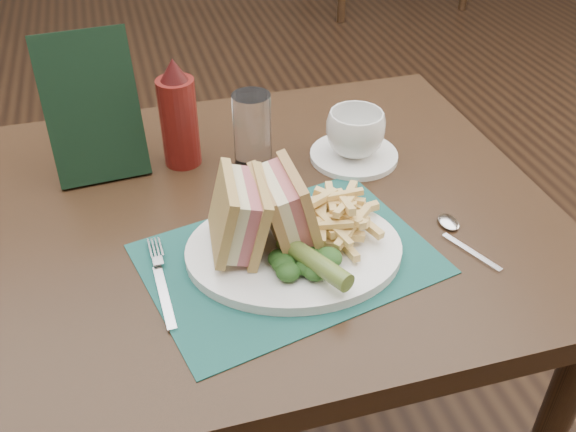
# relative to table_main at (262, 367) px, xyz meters

# --- Properties ---
(floor) EXTENTS (7.00, 7.00, 0.00)m
(floor) POSITION_rel_table_main_xyz_m (0.00, 0.50, -0.38)
(floor) COLOR black
(floor) RESTS_ON ground
(table_main) EXTENTS (0.90, 0.75, 0.75)m
(table_main) POSITION_rel_table_main_xyz_m (0.00, 0.00, 0.00)
(table_main) COLOR black
(table_main) RESTS_ON ground
(placemat) EXTENTS (0.43, 0.35, 0.00)m
(placemat) POSITION_rel_table_main_xyz_m (0.01, -0.13, 0.38)
(placemat) COLOR #174B45
(placemat) RESTS_ON table_main
(plate) EXTENTS (0.34, 0.29, 0.01)m
(plate) POSITION_rel_table_main_xyz_m (0.02, -0.13, 0.38)
(plate) COLOR white
(plate) RESTS_ON placemat
(sandwich_half_a) EXTENTS (0.09, 0.12, 0.11)m
(sandwich_half_a) POSITION_rel_table_main_xyz_m (-0.07, -0.11, 0.45)
(sandwich_half_a) COLOR tan
(sandwich_half_a) RESTS_ON plate
(sandwich_half_b) EXTENTS (0.08, 0.11, 0.11)m
(sandwich_half_b) POSITION_rel_table_main_xyz_m (-0.00, -0.11, 0.45)
(sandwich_half_b) COLOR tan
(sandwich_half_b) RESTS_ON plate
(kale_garnish) EXTENTS (0.11, 0.08, 0.03)m
(kale_garnish) POSITION_rel_table_main_xyz_m (0.03, -0.18, 0.41)
(kale_garnish) COLOR #183814
(kale_garnish) RESTS_ON plate
(pickle_spear) EXTENTS (0.08, 0.12, 0.03)m
(pickle_spear) POSITION_rel_table_main_xyz_m (0.03, -0.19, 0.41)
(pickle_spear) COLOR #506827
(pickle_spear) RESTS_ON plate
(fries_pile) EXTENTS (0.18, 0.20, 0.06)m
(fries_pile) POSITION_rel_table_main_xyz_m (0.09, -0.11, 0.42)
(fries_pile) COLOR #E9C674
(fries_pile) RESTS_ON plate
(fork) EXTENTS (0.04, 0.17, 0.01)m
(fork) POSITION_rel_table_main_xyz_m (-0.16, -0.14, 0.38)
(fork) COLOR silver
(fork) RESTS_ON placemat
(spoon) EXTENTS (0.09, 0.15, 0.01)m
(spoon) POSITION_rel_table_main_xyz_m (0.26, -0.17, 0.38)
(spoon) COLOR silver
(spoon) RESTS_ON table_main
(saucer) EXTENTS (0.16, 0.16, 0.01)m
(saucer) POSITION_rel_table_main_xyz_m (0.19, 0.09, 0.38)
(saucer) COLOR white
(saucer) RESTS_ON table_main
(coffee_cup) EXTENTS (0.13, 0.13, 0.08)m
(coffee_cup) POSITION_rel_table_main_xyz_m (0.19, 0.09, 0.42)
(coffee_cup) COLOR white
(coffee_cup) RESTS_ON saucer
(drinking_glass) EXTENTS (0.07, 0.07, 0.13)m
(drinking_glass) POSITION_rel_table_main_xyz_m (0.02, 0.12, 0.44)
(drinking_glass) COLOR white
(drinking_glass) RESTS_ON table_main
(ketchup_bottle) EXTENTS (0.07, 0.07, 0.19)m
(ketchup_bottle) POSITION_rel_table_main_xyz_m (-0.09, 0.16, 0.47)
(ketchup_bottle) COLOR #57120F
(ketchup_bottle) RESTS_ON table_main
(check_presenter) EXTENTS (0.15, 0.10, 0.23)m
(check_presenter) POSITION_rel_table_main_xyz_m (-0.22, 0.17, 0.49)
(check_presenter) COLOR black
(check_presenter) RESTS_ON table_main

